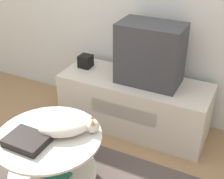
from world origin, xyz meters
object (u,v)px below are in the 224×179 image
at_px(speaker, 86,61).
at_px(cat, 66,127).
at_px(tv, 150,54).
at_px(dvd_box, 27,140).

bearing_deg(speaker, cat, -66.56).
xyz_separation_m(tv, cat, (-0.23, -0.95, -0.21)).
relative_size(speaker, cat, 0.25).
bearing_deg(dvd_box, tv, 70.61).
distance_m(speaker, cat, 1.06).
height_order(speaker, cat, cat).
bearing_deg(dvd_box, speaker, 101.93).
bearing_deg(cat, tv, 42.48).
height_order(tv, speaker, tv).
distance_m(tv, cat, 1.00).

